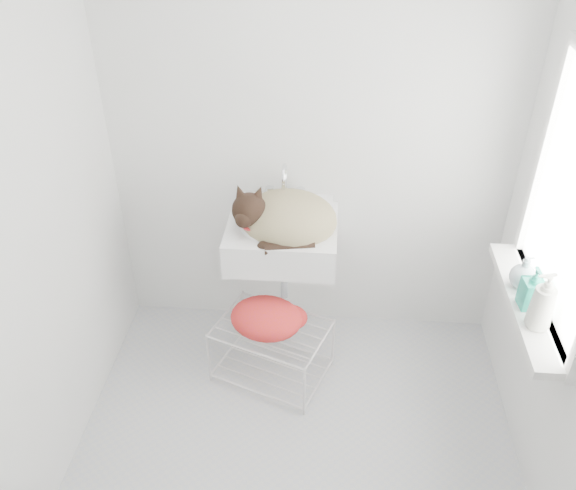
# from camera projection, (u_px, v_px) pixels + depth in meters

# --- Properties ---
(floor) EXTENTS (2.20, 2.00, 0.02)m
(floor) POSITION_uv_depth(u_px,v_px,m) (296.00, 445.00, 3.06)
(floor) COLOR #B9B9B9
(floor) RESTS_ON ground
(back_wall) EXTENTS (2.20, 0.02, 2.50)m
(back_wall) POSITION_uv_depth(u_px,v_px,m) (311.00, 134.00, 3.17)
(back_wall) COLOR white
(back_wall) RESTS_ON ground
(left_wall) EXTENTS (0.02, 2.00, 2.50)m
(left_wall) POSITION_uv_depth(u_px,v_px,m) (25.00, 228.00, 2.42)
(left_wall) COLOR white
(left_wall) RESTS_ON ground
(window_glass) EXTENTS (0.01, 0.80, 1.00)m
(window_glass) POSITION_uv_depth(u_px,v_px,m) (576.00, 203.00, 2.39)
(window_glass) COLOR white
(window_glass) RESTS_ON right_wall
(window_frame) EXTENTS (0.04, 0.90, 1.10)m
(window_frame) POSITION_uv_depth(u_px,v_px,m) (572.00, 203.00, 2.39)
(window_frame) COLOR white
(window_frame) RESTS_ON right_wall
(windowsill) EXTENTS (0.16, 0.88, 0.04)m
(windowsill) POSITION_uv_depth(u_px,v_px,m) (527.00, 304.00, 2.68)
(windowsill) COLOR white
(windowsill) RESTS_ON right_wall
(sink) EXTENTS (0.58, 0.51, 0.23)m
(sink) POSITION_uv_depth(u_px,v_px,m) (282.00, 224.00, 3.19)
(sink) COLOR white
(sink) RESTS_ON back_wall
(faucet) EXTENTS (0.21, 0.15, 0.21)m
(faucet) POSITION_uv_depth(u_px,v_px,m) (285.00, 184.00, 3.26)
(faucet) COLOR silver
(faucet) RESTS_ON sink
(cat) EXTENTS (0.54, 0.45, 0.33)m
(cat) POSITION_uv_depth(u_px,v_px,m) (284.00, 219.00, 3.15)
(cat) COLOR tan
(cat) RESTS_ON sink
(wire_rack) EXTENTS (0.68, 0.58, 0.34)m
(wire_rack) POSITION_uv_depth(u_px,v_px,m) (272.00, 353.00, 3.38)
(wire_rack) COLOR silver
(wire_rack) RESTS_ON floor
(towel) EXTENTS (0.44, 0.35, 0.16)m
(towel) POSITION_uv_depth(u_px,v_px,m) (266.00, 326.00, 3.24)
(towel) COLOR #CC3400
(towel) RESTS_ON wire_rack
(bottle_a) EXTENTS (0.11, 0.11, 0.23)m
(bottle_a) POSITION_uv_depth(u_px,v_px,m) (536.00, 326.00, 2.53)
(bottle_a) COLOR silver
(bottle_a) RESTS_ON windowsill
(bottle_b) EXTENTS (0.10, 0.10, 0.20)m
(bottle_b) POSITION_uv_depth(u_px,v_px,m) (528.00, 306.00, 2.64)
(bottle_b) COLOR #199A81
(bottle_b) RESTS_ON windowsill
(bottle_c) EXTENTS (0.14, 0.14, 0.16)m
(bottle_c) POSITION_uv_depth(u_px,v_px,m) (520.00, 286.00, 2.76)
(bottle_c) COLOR #ABBCC4
(bottle_c) RESTS_ON windowsill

